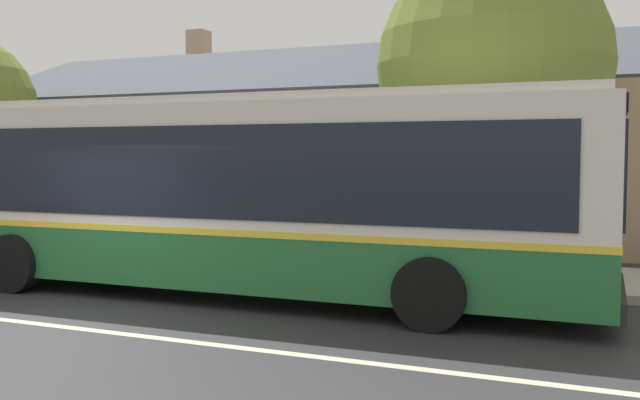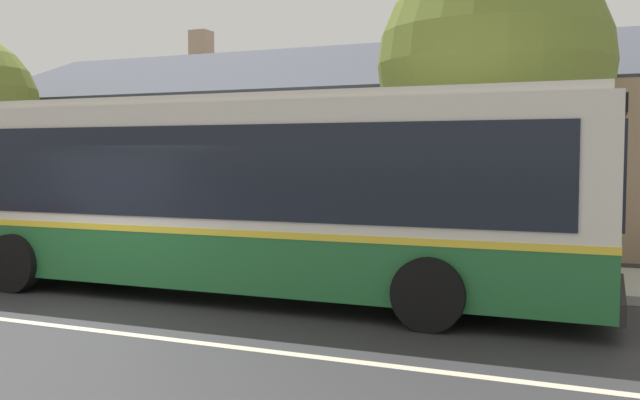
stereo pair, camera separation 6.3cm
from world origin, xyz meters
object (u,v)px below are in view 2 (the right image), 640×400
at_px(bench_by_building, 7,225).
at_px(transit_bus, 225,190).
at_px(bench_down_street, 120,231).
at_px(street_tree_primary, 495,72).

bearing_deg(bench_by_building, transit_bus, -20.58).
distance_m(transit_bus, bench_by_building, 8.82).
xyz_separation_m(bench_by_building, bench_down_street, (3.59, -0.06, 0.00)).
relative_size(transit_bus, bench_by_building, 7.39).
relative_size(bench_by_building, street_tree_primary, 0.26).
distance_m(bench_down_street, street_tree_primary, 9.10).
height_order(transit_bus, street_tree_primary, street_tree_primary).
height_order(transit_bus, bench_by_building, transit_bus).
xyz_separation_m(transit_bus, street_tree_primary, (3.77, 4.16, 2.24)).
xyz_separation_m(bench_by_building, street_tree_primary, (11.95, 1.09, 3.42)).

